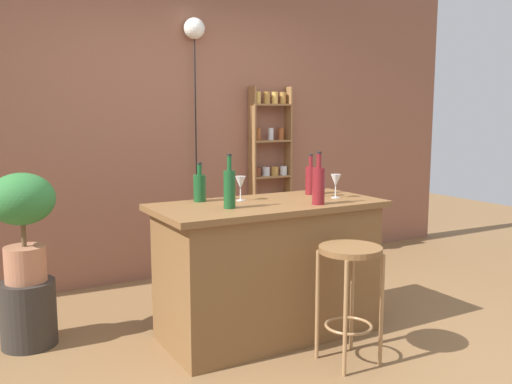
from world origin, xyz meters
The scene contains 15 objects.
ground centered at (0.00, 0.00, 0.00)m, with size 12.00×12.00×0.00m, color brown.
back_wall centered at (0.00, 1.95, 1.40)m, with size 6.40×0.10×2.80m, color #8C5642.
kitchen_counter centered at (0.00, 0.30, 0.45)m, with size 1.51×0.71×0.90m.
bar_stool centered at (0.20, -0.31, 0.54)m, with size 0.37×0.37×0.71m.
spice_shelf centered at (0.93, 1.82, 0.88)m, with size 0.42×0.13×1.73m.
plant_stool centered at (-1.43, 0.90, 0.21)m, with size 0.35×0.35×0.42m, color #2D2823.
potted_plant centered at (-1.43, 0.90, 0.86)m, with size 0.41×0.37×0.69m.
bottle_wine_red centered at (-0.37, 0.56, 1.00)m, with size 0.08×0.08×0.26m.
bottle_vinegar centered at (0.24, 0.08, 1.03)m, with size 0.08×0.08×0.34m.
bottle_spirits_clear centered at (0.45, 0.46, 1.01)m, with size 0.07×0.07×0.29m.
bottle_sauce_amber centered at (-0.32, 0.23, 1.03)m, with size 0.07×0.07×0.34m.
wine_glass_left centered at (0.51, 0.24, 1.02)m, with size 0.07×0.07×0.16m.
wine_glass_center centered at (0.44, 0.34, 1.02)m, with size 0.07×0.07×0.16m.
wine_glass_right centered at (-0.12, 0.46, 1.02)m, with size 0.07×0.07×0.16m.
pendant_globe_light centered at (0.16, 1.84, 2.16)m, with size 0.19×0.19×2.31m.
Camera 1 is at (-1.84, -2.78, 1.49)m, focal length 38.96 mm.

